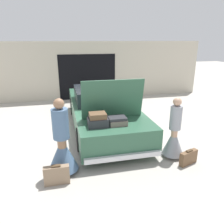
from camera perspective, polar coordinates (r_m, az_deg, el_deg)
ground_plane at (r=7.59m, az=-2.43°, el=-3.84°), size 40.00×40.00×0.00m
garage_wall_back at (r=11.08m, az=-6.48°, el=10.62°), size 12.00×0.14×2.80m
car at (r=7.39m, az=-2.53°, el=0.50°), size 1.99×5.23×1.91m
person_left at (r=5.00m, az=-12.87°, el=-9.00°), size 0.67×0.67×1.73m
person_right at (r=5.73m, az=15.88°, el=-6.14°), size 0.54×0.54×1.57m
suitcase_beside_left_person at (r=4.84m, az=-14.22°, el=-15.68°), size 0.52×0.14×0.44m
suitcase_beside_right_person at (r=5.68m, az=19.34°, el=-11.16°), size 0.52×0.28×0.37m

